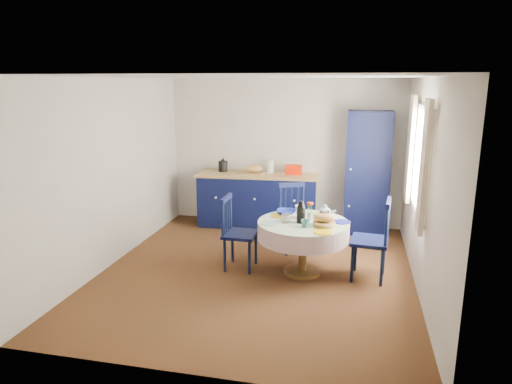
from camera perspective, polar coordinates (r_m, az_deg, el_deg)
floor at (r=6.12m, az=0.11°, el=-9.91°), size 4.50×4.50×0.00m
ceiling at (r=5.61m, az=0.12°, el=14.22°), size 4.50×4.50×0.00m
wall_back at (r=7.91m, az=3.62°, el=4.93°), size 4.00×0.02×2.50m
wall_left at (r=6.45m, az=-17.52°, el=2.35°), size 0.02×4.50×2.50m
wall_right at (r=5.66m, az=20.30°, el=0.61°), size 0.02×4.50×2.50m
window at (r=5.90m, az=19.70°, el=3.88°), size 0.10×1.74×1.45m
kitchen_counter at (r=7.86m, az=0.18°, el=-0.87°), size 2.09×0.76×1.16m
pantry_cabinet at (r=7.62m, az=13.76°, el=2.32°), size 0.71×0.52×2.00m
dining_table at (r=5.89m, az=6.01°, el=-4.81°), size 1.18×1.17×0.98m
chair_left at (r=6.08m, az=-2.35°, el=-5.04°), size 0.43×0.45×0.98m
chair_far at (r=6.74m, az=4.80°, el=-3.16°), size 0.58×0.57×0.99m
chair_right at (r=5.90m, az=14.44°, el=-5.73°), size 0.49×0.51×1.05m
mug_a at (r=5.80m, az=3.75°, el=-3.29°), size 0.13×0.13×0.10m
mug_b at (r=5.62m, az=6.13°, el=-3.95°), size 0.10×0.10×0.10m
mug_c at (r=6.00m, az=8.59°, el=-2.85°), size 0.13×0.13×0.10m
mug_d at (r=6.24m, az=5.38°, el=-2.13°), size 0.11×0.11×0.10m
cobalt_bowl at (r=6.13m, az=3.78°, el=-2.56°), size 0.26×0.26×0.06m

